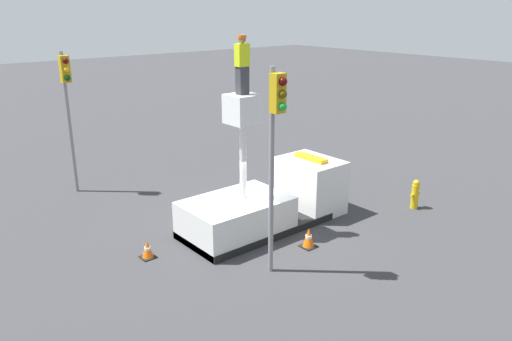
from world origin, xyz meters
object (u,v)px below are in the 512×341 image
object	(u,v)px
bucket_truck	(268,202)
traffic_cone_curbside	(309,238)
traffic_light_pole	(275,133)
fire_hydrant	(415,194)
worker	(242,65)
traffic_light_across	(67,95)
traffic_cone_rear	(147,250)

from	to	relation	value
bucket_truck	traffic_cone_curbside	bearing A→B (deg)	-93.22
traffic_light_pole	fire_hydrant	size ratio (longest dim) A/B	5.18
traffic_light_pole	traffic_cone_curbside	size ratio (longest dim) A/B	9.06
bucket_truck	traffic_cone_curbside	size ratio (longest dim) A/B	9.39
worker	traffic_cone_curbside	xyz separation A→B (m)	(0.93, -2.09, -5.20)
traffic_light_across	fire_hydrant	size ratio (longest dim) A/B	5.03
worker	traffic_cone_rear	xyz separation A→B (m)	(-3.28, 0.49, -5.24)
worker	traffic_light_across	bearing A→B (deg)	110.75
traffic_light_pole	fire_hydrant	distance (m)	7.99
traffic_cone_rear	traffic_cone_curbside	xyz separation A→B (m)	(4.21, -2.57, 0.04)
bucket_truck	traffic_cone_rear	bearing A→B (deg)	173.59
worker	fire_hydrant	bearing A→B (deg)	-20.92
traffic_light_across	traffic_cone_rear	bearing A→B (deg)	-94.28
bucket_truck	traffic_light_across	bearing A→B (deg)	117.58
traffic_light_across	fire_hydrant	world-z (taller)	traffic_light_across
worker	traffic_light_pole	world-z (taller)	worker
traffic_light_pole	fire_hydrant	bearing A→B (deg)	1.55
traffic_light_across	traffic_light_pole	bearing A→B (deg)	-79.61
traffic_light_across	traffic_cone_curbside	world-z (taller)	traffic_light_across
bucket_truck	fire_hydrant	xyz separation A→B (m)	(5.18, -2.38, -0.28)
traffic_light_pole	traffic_light_across	distance (m)	10.04
bucket_truck	traffic_light_across	xyz separation A→B (m)	(-3.81, 7.30, 3.12)
bucket_truck	worker	world-z (taller)	worker
fire_hydrant	traffic_cone_curbside	size ratio (longest dim) A/B	1.75
worker	traffic_light_across	size ratio (longest dim) A/B	0.31
bucket_truck	worker	bearing A→B (deg)	180.00
fire_hydrant	traffic_cone_curbside	world-z (taller)	fire_hydrant
worker	traffic_light_pole	xyz separation A→B (m)	(-0.96, -2.57, -1.45)
traffic_light_pole	traffic_cone_curbside	distance (m)	4.23
traffic_cone_rear	traffic_cone_curbside	world-z (taller)	traffic_cone_curbside
traffic_cone_rear	traffic_cone_curbside	size ratio (longest dim) A/B	0.88
traffic_light_across	traffic_cone_rear	xyz separation A→B (m)	(-0.51, -6.81, -3.68)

